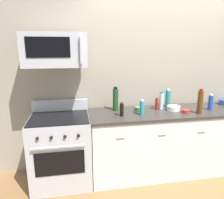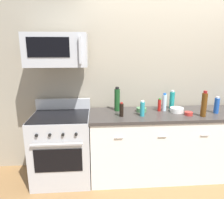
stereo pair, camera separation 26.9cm
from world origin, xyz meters
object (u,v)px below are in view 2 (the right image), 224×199
(microwave, at_px, (57,50))
(bottle_soda_blue, at_px, (217,105))
(bottle_sparkling_teal, at_px, (172,100))
(bottle_wine_amber, at_px, (204,104))
(bottle_dish_soap, at_px, (142,109))
(bottle_soy_sauce_dark, at_px, (121,110))
(range_oven, at_px, (62,147))
(bottle_hot_sauce_red, at_px, (159,105))
(bottle_water_clear, at_px, (164,102))
(bowl_red_small, at_px, (189,113))
(bowl_green_glaze, at_px, (141,110))
(bottle_wine_green, at_px, (117,100))
(bowl_white_ceramic, at_px, (177,110))

(microwave, distance_m, bottle_soda_blue, 2.20)
(bottle_sparkling_teal, bearing_deg, bottle_wine_amber, -53.72)
(bottle_wine_amber, xyz_separation_m, bottle_dish_soap, (-0.77, 0.07, -0.06))
(microwave, xyz_separation_m, bottle_sparkling_teal, (1.55, 0.15, -0.70))
(bottle_soy_sauce_dark, bearing_deg, bottle_wine_amber, -4.30)
(range_oven, xyz_separation_m, bottle_hot_sauce_red, (1.34, 0.09, 0.54))
(bottle_sparkling_teal, distance_m, bottle_dish_soap, 0.58)
(range_oven, distance_m, bottle_hot_sauce_red, 1.44)
(microwave, distance_m, bottle_wine_amber, 1.96)
(bottle_wine_amber, xyz_separation_m, bottle_soda_blue, (0.24, 0.12, -0.05))
(range_oven, distance_m, bottle_water_clear, 1.53)
(bottle_soy_sauce_dark, distance_m, bottle_sparkling_teal, 0.82)
(bottle_hot_sauce_red, height_order, bowl_red_small, bottle_hot_sauce_red)
(bottle_sparkling_teal, xyz_separation_m, bottle_hot_sauce_red, (-0.22, -0.11, -0.04))
(bottle_water_clear, xyz_separation_m, bowl_red_small, (0.26, -0.22, -0.09))
(bottle_wine_amber, relative_size, bowl_green_glaze, 2.43)
(microwave, relative_size, bottle_wine_green, 2.22)
(bottle_hot_sauce_red, distance_m, bottle_wine_green, 0.59)
(bottle_soda_blue, bearing_deg, bowl_green_glaze, 172.01)
(bottle_wine_green, bearing_deg, microwave, -172.14)
(range_oven, xyz_separation_m, bottle_soy_sauce_dark, (0.79, -0.10, 0.54))
(bottle_dish_soap, bearing_deg, bowl_green_glaze, 81.21)
(microwave, bearing_deg, bowl_white_ceramic, -1.00)
(bottle_soda_blue, bearing_deg, range_oven, 178.26)
(range_oven, relative_size, microwave, 1.44)
(range_oven, height_order, bowl_red_small, range_oven)
(bowl_white_ceramic, bearing_deg, microwave, 179.00)
(bottle_water_clear, distance_m, bowl_red_small, 0.35)
(bottle_wine_green, distance_m, bottle_water_clear, 0.66)
(bottle_hot_sauce_red, xyz_separation_m, bowl_green_glaze, (-0.25, -0.01, -0.06))
(bottle_soy_sauce_dark, bearing_deg, bottle_wine_green, 97.05)
(bottle_water_clear, bearing_deg, bowl_white_ceramic, -29.28)
(bottle_wine_amber, height_order, bottle_soda_blue, bottle_wine_amber)
(bottle_wine_green, relative_size, bottle_water_clear, 1.35)
(bottle_sparkling_teal, bearing_deg, range_oven, -172.79)
(bottle_sparkling_teal, xyz_separation_m, bottle_wine_green, (-0.79, -0.05, 0.03))
(bottle_sparkling_teal, bearing_deg, microwave, -174.42)
(bowl_red_small, bearing_deg, bottle_wine_green, 163.40)
(bottle_water_clear, bearing_deg, bottle_hot_sauce_red, -166.74)
(bottle_soy_sauce_dark, xyz_separation_m, bottle_sparkling_teal, (0.76, 0.30, 0.04))
(bottle_soda_blue, bearing_deg, bottle_hot_sauce_red, 168.56)
(bottle_soy_sauce_dark, relative_size, bowl_green_glaze, 1.34)
(range_oven, bearing_deg, bottle_hot_sauce_red, 3.66)
(bottle_water_clear, relative_size, bowl_red_small, 2.36)
(bottle_wine_green, xyz_separation_m, bowl_red_small, (0.91, -0.27, -0.14))
(bottle_dish_soap, xyz_separation_m, bowl_red_small, (0.61, -0.01, -0.07))
(bottle_soda_blue, distance_m, bottle_sparkling_teal, 0.58)
(bowl_red_small, xyz_separation_m, bowl_green_glaze, (-0.58, 0.20, 0.01))
(bottle_soda_blue, height_order, bowl_green_glaze, bottle_soda_blue)
(bottle_sparkling_teal, height_order, bowl_green_glaze, bottle_sparkling_teal)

